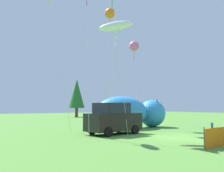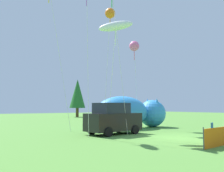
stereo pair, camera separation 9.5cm
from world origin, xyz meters
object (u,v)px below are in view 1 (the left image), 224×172
(folding_chair, at_px, (215,129))
(kite_pink_octopus, at_px, (134,46))
(parked_car, at_px, (113,119))
(kite_orange_flower, at_px, (110,14))
(inflatable_cat, at_px, (130,113))
(kite_white_ghost, at_px, (116,26))

(folding_chair, bearing_deg, kite_pink_octopus, 159.55)
(parked_car, height_order, kite_orange_flower, kite_orange_flower)
(kite_pink_octopus, bearing_deg, folding_chair, -89.72)
(inflatable_cat, bearing_deg, kite_white_ghost, -134.06)
(folding_chair, distance_m, kite_pink_octopus, 10.43)
(inflatable_cat, distance_m, kite_white_ghost, 8.70)
(kite_orange_flower, xyz_separation_m, kite_white_ghost, (-2.27, -4.03, -2.63))
(parked_car, relative_size, kite_white_ghost, 0.54)
(kite_white_ghost, bearing_deg, inflatable_cat, 42.89)
(kite_white_ghost, bearing_deg, kite_orange_flower, 60.63)
(inflatable_cat, xyz_separation_m, kite_orange_flower, (-2.39, -0.30, 8.57))
(kite_pink_octopus, relative_size, kite_orange_flower, 0.76)
(parked_car, bearing_deg, kite_pink_octopus, 26.98)
(inflatable_cat, height_order, kite_orange_flower, kite_orange_flower)
(folding_chair, height_order, kite_pink_octopus, kite_pink_octopus)
(parked_car, distance_m, inflatable_cat, 5.20)
(folding_chair, relative_size, kite_pink_octopus, 0.11)
(folding_chair, relative_size, kite_orange_flower, 0.09)
(inflatable_cat, height_order, kite_white_ghost, kite_white_ghost)
(kite_pink_octopus, height_order, kite_orange_flower, kite_orange_flower)
(parked_car, xyz_separation_m, kite_white_ghost, (-0.57, -1.12, 6.19))
(parked_car, height_order, inflatable_cat, inflatable_cat)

